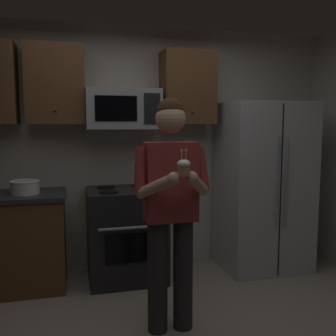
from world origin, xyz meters
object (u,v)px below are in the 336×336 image
(bowl_large_white, at_px, (25,187))
(cupcake, at_px, (184,167))
(microwave, at_px, (123,109))
(person, at_px, (171,202))
(oven_range, at_px, (126,234))
(refrigerator, at_px, (263,186))

(bowl_large_white, distance_m, cupcake, 1.82)
(microwave, height_order, person, microwave)
(oven_range, height_order, person, person)
(oven_range, bearing_deg, person, -80.16)
(cupcake, bearing_deg, microwave, 96.99)
(bowl_large_white, bearing_deg, microwave, 7.85)
(refrigerator, bearing_deg, microwave, 173.97)
(refrigerator, distance_m, bowl_large_white, 2.45)
(microwave, xyz_separation_m, bowl_large_white, (-0.95, -0.13, -0.73))
(microwave, xyz_separation_m, person, (0.19, -1.20, -0.72))
(microwave, xyz_separation_m, cupcake, (0.19, -1.53, -0.43))
(oven_range, xyz_separation_m, microwave, (0.00, 0.12, 1.26))
(oven_range, distance_m, bowl_large_white, 1.08)
(refrigerator, relative_size, cupcake, 10.35)
(bowl_large_white, relative_size, cupcake, 1.58)
(person, bearing_deg, bowl_large_white, 136.78)
(person, relative_size, cupcake, 10.13)
(microwave, bearing_deg, refrigerator, -6.03)
(microwave, distance_m, refrigerator, 1.72)
(person, distance_m, cupcake, 0.44)
(oven_range, xyz_separation_m, refrigerator, (1.50, -0.04, 0.44))
(bowl_large_white, xyz_separation_m, cupcake, (1.13, -1.40, 0.31))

